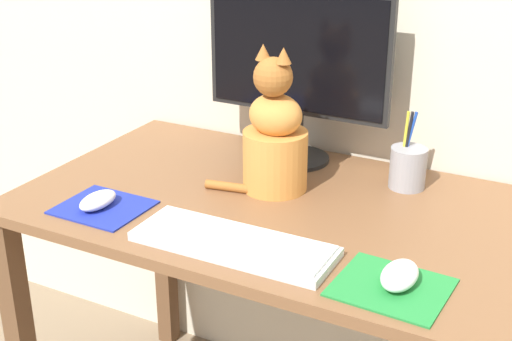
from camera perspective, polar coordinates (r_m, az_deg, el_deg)
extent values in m
cube|color=brown|center=(1.58, 1.89, -2.97)|extent=(1.15, 0.68, 0.02)
cube|color=brown|center=(2.22, -7.36, -5.73)|extent=(0.05, 0.05, 0.71)
cylinder|color=black|center=(1.80, 3.16, 0.99)|extent=(0.17, 0.17, 0.01)
cylinder|color=black|center=(1.78, 3.21, 2.85)|extent=(0.04, 0.04, 0.11)
cube|color=black|center=(1.72, 3.36, 9.41)|extent=(0.47, 0.02, 0.30)
cube|color=black|center=(1.71, 3.22, 9.35)|extent=(0.44, 0.00, 0.28)
cube|color=silver|center=(1.38, -1.80, -5.91)|extent=(0.40, 0.14, 0.02)
cube|color=white|center=(1.38, -1.81, -5.47)|extent=(0.39, 0.12, 0.01)
cube|color=#1E2D9E|center=(1.58, -12.12, -2.90)|extent=(0.19, 0.17, 0.00)
cube|color=#238438|center=(1.28, 10.77, -9.17)|extent=(0.20, 0.18, 0.00)
ellipsoid|color=white|center=(1.57, -12.54, -2.35)|extent=(0.06, 0.10, 0.03)
ellipsoid|color=white|center=(1.28, 11.42, -8.22)|extent=(0.06, 0.11, 0.04)
cylinder|color=#D6893D|center=(1.61, 1.53, 0.82)|extent=(0.17, 0.17, 0.14)
ellipsoid|color=#D6893D|center=(1.58, 1.58, 4.46)|extent=(0.14, 0.13, 0.10)
sphere|color=#A36028|center=(1.54, 1.37, 7.49)|extent=(0.10, 0.10, 0.09)
cone|color=#A36028|center=(1.55, 0.58, 9.48)|extent=(0.04, 0.04, 0.03)
cone|color=#A36028|center=(1.51, 2.22, 9.19)|extent=(0.04, 0.04, 0.03)
cylinder|color=#A36028|center=(1.61, -0.86, -1.48)|extent=(0.19, 0.05, 0.02)
cylinder|color=#99999E|center=(1.66, 12.05, 0.21)|extent=(0.08, 0.08, 0.10)
cylinder|color=yellow|center=(1.65, 11.82, 2.31)|extent=(0.01, 0.02, 0.14)
cylinder|color=#1E47B2|center=(1.65, 12.10, 2.31)|extent=(0.03, 0.02, 0.14)
cylinder|color=black|center=(1.65, 12.01, 2.29)|extent=(0.02, 0.02, 0.14)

